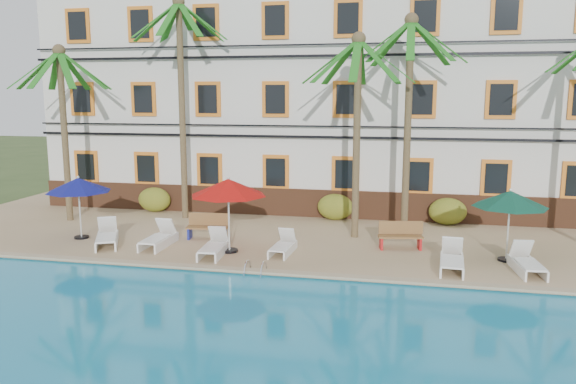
% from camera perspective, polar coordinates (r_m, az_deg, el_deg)
% --- Properties ---
extents(ground, '(100.00, 100.00, 0.00)m').
position_cam_1_polar(ground, '(17.67, -1.58, -8.06)').
color(ground, '#384C23').
rests_on(ground, ground).
extents(pool_deck, '(30.00, 12.00, 0.25)m').
position_cam_1_polar(pool_deck, '(22.35, 1.39, -3.89)').
color(pool_deck, tan).
rests_on(pool_deck, ground).
extents(swimming_pool, '(26.00, 12.00, 0.20)m').
position_cam_1_polar(swimming_pool, '(11.46, -10.15, -18.04)').
color(swimming_pool, '#1784AF').
rests_on(swimming_pool, ground).
extents(pool_coping, '(30.00, 0.35, 0.06)m').
position_cam_1_polar(pool_coping, '(16.76, -2.31, -8.07)').
color(pool_coping, tan).
rests_on(pool_coping, pool_deck).
extents(hotel_building, '(25.40, 6.44, 10.22)m').
position_cam_1_polar(hotel_building, '(26.63, 3.42, 9.70)').
color(hotel_building, silver).
rests_on(hotel_building, pool_deck).
extents(palm_a, '(3.99, 3.99, 7.18)m').
position_cam_1_polar(palm_a, '(24.78, -21.91, 7.87)').
color(palm_a, brown).
rests_on(palm_a, pool_deck).
extents(palm_b, '(3.99, 3.99, 9.13)m').
position_cam_1_polar(palm_b, '(23.90, -10.81, 11.05)').
color(palm_b, brown).
rests_on(palm_b, pool_deck).
extents(palm_c, '(3.99, 3.99, 7.36)m').
position_cam_1_polar(palm_c, '(20.30, 7.06, 8.51)').
color(palm_c, brown).
rests_on(palm_c, pool_deck).
extents(palm_d, '(3.99, 3.99, 8.06)m').
position_cam_1_polar(palm_d, '(21.13, 12.17, 9.53)').
color(palm_d, brown).
rests_on(palm_d, pool_deck).
extents(shrub_left, '(1.50, 0.90, 1.10)m').
position_cam_1_polar(shrub_left, '(25.85, -13.41, -0.75)').
color(shrub_left, '#2A5A19').
rests_on(shrub_left, pool_deck).
extents(shrub_mid, '(1.50, 0.90, 1.10)m').
position_cam_1_polar(shrub_mid, '(23.58, 4.83, -1.52)').
color(shrub_mid, '#2A5A19').
rests_on(shrub_mid, pool_deck).
extents(shrub_right, '(1.50, 0.90, 1.10)m').
position_cam_1_polar(shrub_right, '(23.49, 15.92, -1.91)').
color(shrub_right, '#2A5A19').
rests_on(shrub_right, pool_deck).
extents(umbrella_blue, '(2.31, 2.31, 2.31)m').
position_cam_1_polar(umbrella_blue, '(21.59, -20.53, 0.65)').
color(umbrella_blue, black).
rests_on(umbrella_blue, pool_deck).
extents(umbrella_red, '(2.55, 2.55, 2.55)m').
position_cam_1_polar(umbrella_red, '(18.51, -6.08, 0.43)').
color(umbrella_red, black).
rests_on(umbrella_red, pool_deck).
extents(umbrella_green, '(2.32, 2.32, 2.33)m').
position_cam_1_polar(umbrella_green, '(18.73, 21.63, -0.70)').
color(umbrella_green, black).
rests_on(umbrella_green, pool_deck).
extents(lounger_a, '(1.49, 2.05, 0.92)m').
position_cam_1_polar(lounger_a, '(20.64, -17.92, -4.33)').
color(lounger_a, white).
rests_on(lounger_a, pool_deck).
extents(lounger_b, '(0.69, 1.91, 0.90)m').
position_cam_1_polar(lounger_b, '(19.99, -12.97, -4.57)').
color(lounger_b, white).
rests_on(lounger_b, pool_deck).
extents(lounger_c, '(0.79, 1.88, 0.87)m').
position_cam_1_polar(lounger_c, '(18.61, -7.53, -5.51)').
color(lounger_c, white).
rests_on(lounger_c, pool_deck).
extents(lounger_d, '(0.68, 1.67, 0.77)m').
position_cam_1_polar(lounger_d, '(18.64, -0.50, -5.49)').
color(lounger_d, white).
rests_on(lounger_d, pool_deck).
extents(lounger_e, '(0.81, 1.95, 0.90)m').
position_cam_1_polar(lounger_e, '(17.65, 16.32, -6.64)').
color(lounger_e, white).
rests_on(lounger_e, pool_deck).
extents(lounger_f, '(0.85, 1.90, 0.87)m').
position_cam_1_polar(lounger_f, '(18.15, 23.08, -6.62)').
color(lounger_f, white).
rests_on(lounger_f, pool_deck).
extents(bench_left, '(1.54, 0.64, 0.93)m').
position_cam_1_polar(bench_left, '(20.67, -8.17, -3.44)').
color(bench_left, olive).
rests_on(bench_left, pool_deck).
extents(bench_right, '(1.56, 0.73, 0.93)m').
position_cam_1_polar(bench_right, '(19.55, 11.32, -4.30)').
color(bench_right, olive).
rests_on(bench_right, pool_deck).
extents(pool_ladder, '(0.54, 0.74, 0.74)m').
position_cam_1_polar(pool_ladder, '(16.74, -3.33, -8.20)').
color(pool_ladder, silver).
rests_on(pool_ladder, ground).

